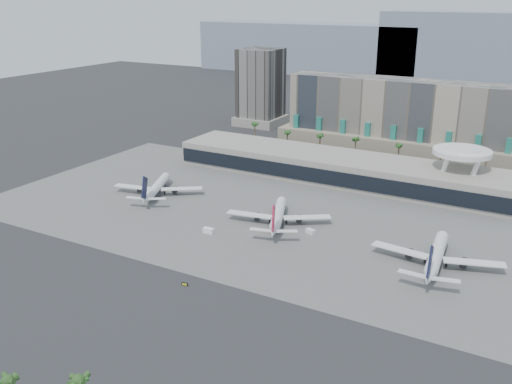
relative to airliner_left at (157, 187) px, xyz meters
The scene contains 14 objects.
ground 80.66m from the airliner_left, 35.88° to the right, with size 900.00×900.00×0.00m, color #232326.
apron_pad 65.85m from the airliner_left, ahead, with size 260.00×130.00×0.06m, color #5B5B59.
mountain_ridge 433.71m from the airliner_left, 77.57° to the left, with size 680.00×60.00×70.00m.
hotel 148.37m from the airliner_left, 59.38° to the left, with size 140.00×30.00×42.00m.
office_tower 156.82m from the airliner_left, 101.01° to the left, with size 30.00×30.00×52.00m.
terminal 90.50m from the airliner_left, 43.81° to the left, with size 170.00×32.50×14.50m.
saucer_structure 139.33m from the airliner_left, 29.76° to the left, with size 26.00×26.00×21.89m.
palm_row 121.78m from the airliner_left, 53.53° to the left, with size 157.80×2.80×13.10m.
airliner_left is the anchor object (origin of this frame).
airliner_centre 64.54m from the airliner_left, ahead, with size 40.17×41.45×15.08m.
airliner_right 128.67m from the airliner_left, ahead, with size 44.65×46.14×15.93m.
service_vehicle_a 52.00m from the airliner_left, 29.25° to the right, with size 4.26×2.08×2.08m, color white.
service_vehicle_b 80.23m from the airliner_left, ahead, with size 3.53×2.01×1.81m, color white.
taxiway_sign 89.03m from the airliner_left, 45.90° to the right, with size 2.19×0.65×0.98m.
Camera 1 is at (95.06, -146.01, 88.10)m, focal length 40.00 mm.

